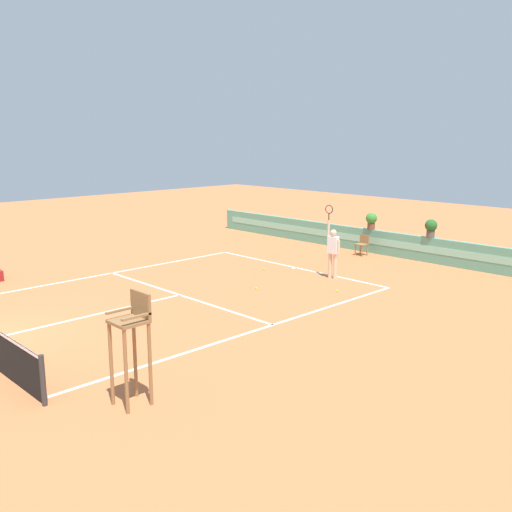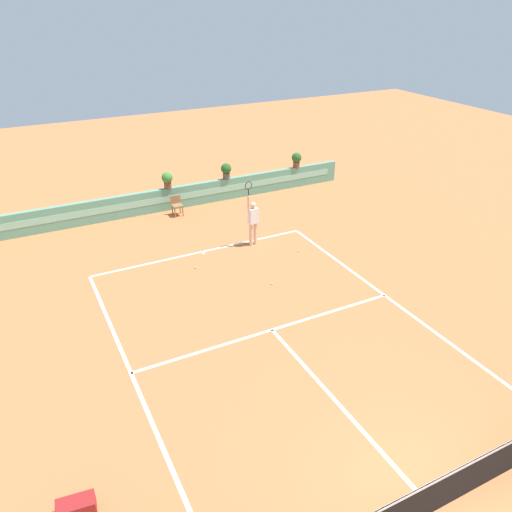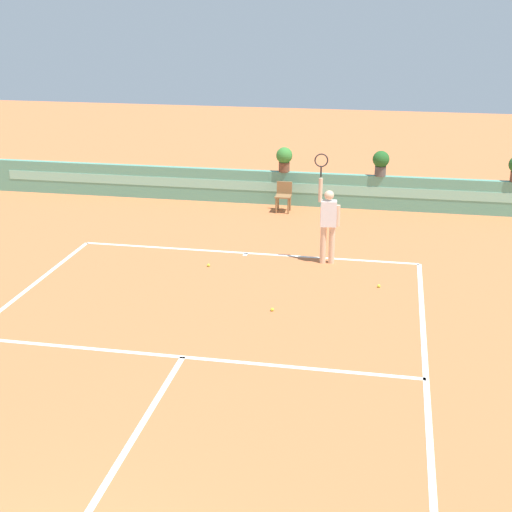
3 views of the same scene
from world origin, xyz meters
The scene contains 13 objects.
ground_plane centered at (0.00, 6.00, 0.00)m, with size 60.00×60.00×0.00m, color #C66B3D.
court_lines centered at (0.00, 6.72, 0.00)m, with size 8.32×11.94×0.01m.
net centered at (0.00, 0.00, 0.51)m, with size 8.92×0.10×1.00m.
back_wall_barrier centered at (0.00, 16.39, 0.50)m, with size 18.00×0.21×1.00m.
ball_kid_chair centered at (0.33, 15.66, 0.48)m, with size 0.44×0.44×0.85m.
gear_bag centered at (-6.00, 2.96, 0.18)m, with size 0.70×0.36×0.36m, color maroon.
tennis_player centered at (1.98, 11.58, 1.05)m, with size 0.62×0.27×2.58m.
tennis_ball_near_baseline centered at (1.19, 8.62, 0.03)m, with size 0.07×0.07×0.07m, color #CCE033.
tennis_ball_mid_court centered at (3.23, 10.26, 0.03)m, with size 0.07×0.07×0.07m, color #CCE033.
tennis_ball_by_sideline centered at (-0.67, 10.82, 0.03)m, with size 0.07×0.07×0.07m, color #CCE033.
potted_plant_far_right centered at (6.75, 16.39, 1.41)m, with size 0.48×0.48×0.72m.
potted_plant_centre centered at (0.23, 16.39, 1.41)m, with size 0.48×0.48×0.72m.
potted_plant_right centered at (3.02, 16.39, 1.41)m, with size 0.48×0.48×0.72m.
Camera 2 is at (-5.77, -3.96, 8.68)m, focal length 35.39 mm.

